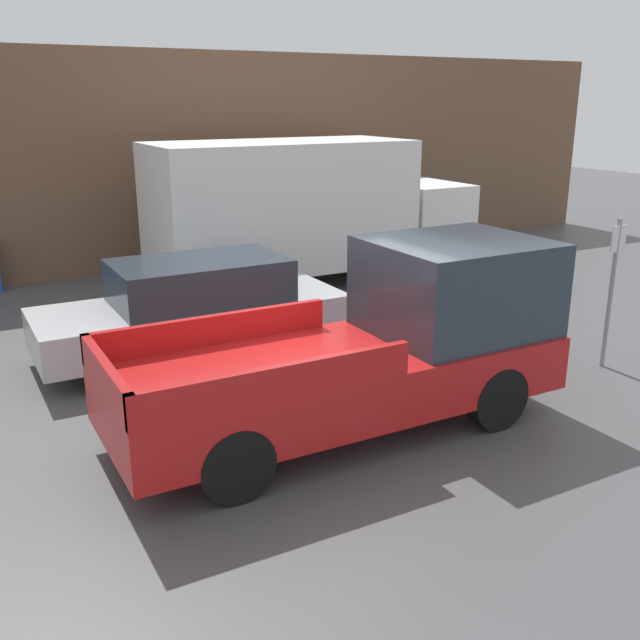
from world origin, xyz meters
The scene contains 6 objects.
ground_plane centered at (0.00, 0.00, 0.00)m, with size 60.00×60.00×0.00m, color #4C4C4F.
building_wall centered at (0.00, 9.47, 2.54)m, with size 28.00×0.15×5.08m.
pickup_truck centered at (0.16, -0.31, 1.05)m, with size 5.68×2.09×2.26m.
car centered at (-1.06, 3.18, 0.79)m, with size 4.89×1.86×1.56m.
delivery_truck centered at (2.69, 6.61, 1.68)m, with size 7.37×2.50×3.13m.
parking_sign centered at (4.29, -0.38, 1.31)m, with size 0.30×0.07×2.31m.
Camera 1 is at (-4.58, -7.37, 4.00)m, focal length 40.00 mm.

